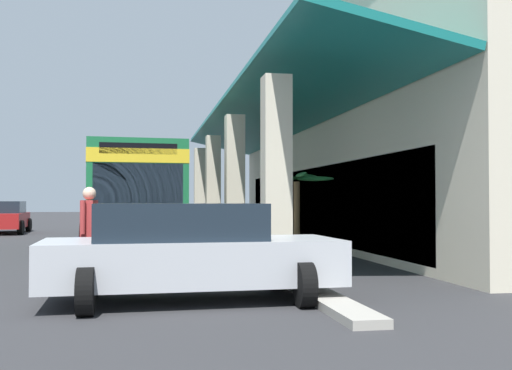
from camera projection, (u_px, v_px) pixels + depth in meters
The scene contains 8 objects.
ground at pixel (366, 240), 23.23m from camera, with size 120.00×120.00×0.00m, color #2D2D30.
curb_strip at pixel (223, 243), 20.99m from camera, with size 28.16×0.50×0.12m, color #9E998E.
plaza_building at pixel (480, 134), 22.80m from camera, with size 23.77×16.94×7.94m.
transit_bus at pixel (127, 190), 20.76m from camera, with size 11.38×3.46×3.34m.
parked_sedan_silver at pixel (189, 251), 9.22m from camera, with size 2.55×4.46×1.47m.
parked_sedan_red at pixel (4, 217), 28.12m from camera, with size 4.52×2.22×1.47m.
pedestrian at pixel (89, 230), 10.88m from camera, with size 0.68×0.51×1.75m.
potted_palm at pixel (297, 240), 15.33m from camera, with size 1.75×1.66×2.23m.
Camera 1 is at (22.15, -0.26, 1.52)m, focal length 43.05 mm.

